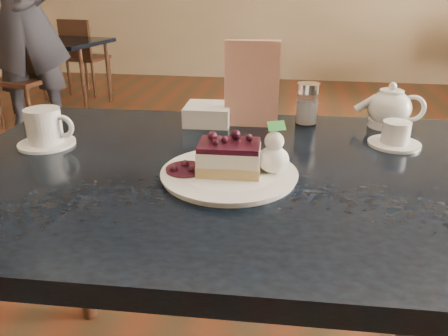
# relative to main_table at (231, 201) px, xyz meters

# --- Properties ---
(main_table) EXTENTS (1.35, 0.93, 0.82)m
(main_table) POSITION_rel_main_table_xyz_m (0.00, 0.00, 0.00)
(main_table) COLOR black
(main_table) RESTS_ON ground
(dessert_plate) EXTENTS (0.29, 0.29, 0.01)m
(dessert_plate) POSITION_rel_main_table_xyz_m (0.00, -0.05, 0.09)
(dessert_plate) COLOR white
(dessert_plate) RESTS_ON main_table
(cheesecake_slice) EXTENTS (0.14, 0.10, 0.07)m
(cheesecake_slice) POSITION_rel_main_table_xyz_m (0.00, -0.05, 0.13)
(cheesecake_slice) COLOR #E0B677
(cheesecake_slice) RESTS_ON dessert_plate
(whipped_cream) EXTENTS (0.07, 0.07, 0.06)m
(whipped_cream) POSITION_rel_main_table_xyz_m (0.09, -0.04, 0.13)
(whipped_cream) COLOR white
(whipped_cream) RESTS_ON dessert_plate
(berry_sauce) EXTENTS (0.09, 0.09, 0.01)m
(berry_sauce) POSITION_rel_main_table_xyz_m (-0.09, -0.06, 0.10)
(berry_sauce) COLOR black
(berry_sauce) RESTS_ON dessert_plate
(coffee_set) EXTENTS (0.15, 0.14, 0.10)m
(coffee_set) POSITION_rel_main_table_xyz_m (-0.49, 0.07, 0.13)
(coffee_set) COLOR white
(coffee_set) RESTS_ON main_table
(tea_set) EXTENTS (0.17, 0.29, 0.11)m
(tea_set) POSITION_rel_main_table_xyz_m (0.40, 0.33, 0.13)
(tea_set) COLOR white
(tea_set) RESTS_ON main_table
(menu_card) EXTENTS (0.15, 0.04, 0.24)m
(menu_card) POSITION_rel_main_table_xyz_m (0.01, 0.32, 0.21)
(menu_card) COLOR beige
(menu_card) RESTS_ON main_table
(sugar_shaker) EXTENTS (0.07, 0.07, 0.12)m
(sugar_shaker) POSITION_rel_main_table_xyz_m (0.17, 0.36, 0.15)
(sugar_shaker) COLOR white
(sugar_shaker) RESTS_ON main_table
(napkin_stack) EXTENTS (0.14, 0.14, 0.05)m
(napkin_stack) POSITION_rel_main_table_xyz_m (-0.12, 0.32, 0.11)
(napkin_stack) COLOR white
(napkin_stack) RESTS_ON main_table
(bg_table_far_left) EXTENTS (1.02, 1.65, 1.10)m
(bg_table_far_left) POSITION_rel_main_table_xyz_m (-2.21, 3.22, -0.67)
(bg_table_far_left) COLOR black
(bg_table_far_left) RESTS_ON ground
(patron) EXTENTS (0.80, 0.69, 1.86)m
(patron) POSITION_rel_main_table_xyz_m (-2.09, 2.56, 0.19)
(patron) COLOR #282931
(patron) RESTS_ON ground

